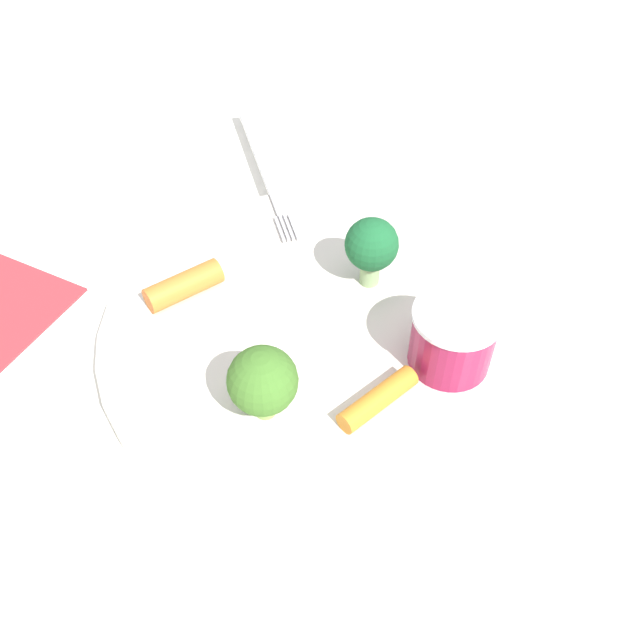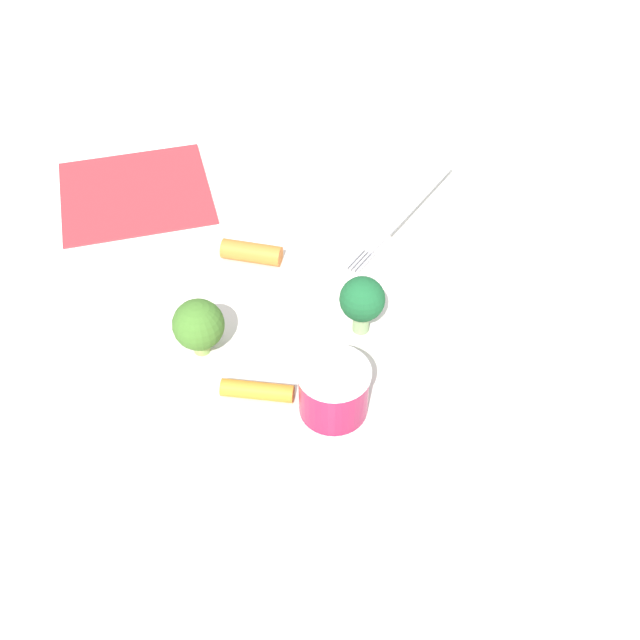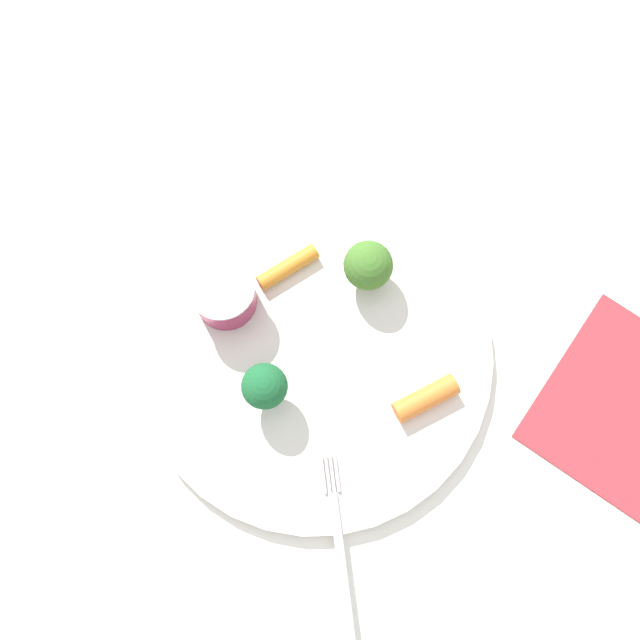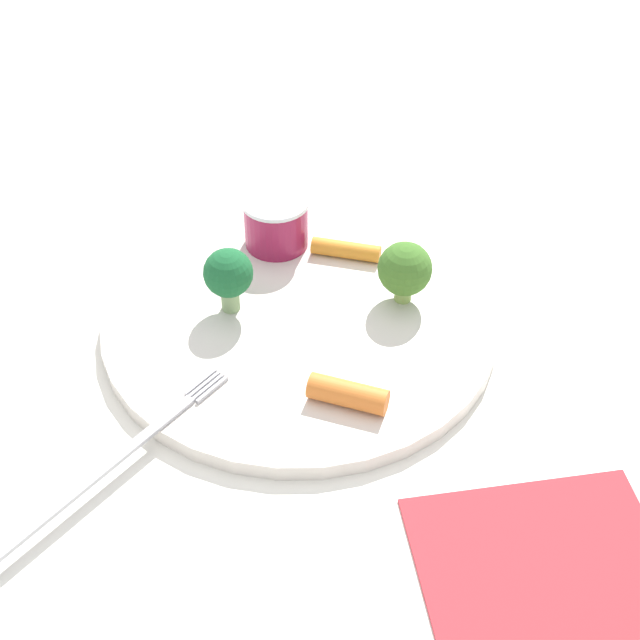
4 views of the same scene
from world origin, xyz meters
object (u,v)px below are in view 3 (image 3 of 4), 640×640
broccoli_floret_0 (368,266)px  napkin (633,412)px  fork (343,577)px  plate (315,354)px  sauce_cup (224,294)px  carrot_stick_0 (426,398)px  broccoli_floret_1 (265,387)px  carrot_stick_1 (288,267)px

broccoli_floret_0 → napkin: 0.24m
fork → napkin: (0.06, 0.25, -0.01)m
broccoli_floret_0 → napkin: size_ratio=0.34×
plate → sauce_cup: sauce_cup is taller
plate → carrot_stick_0: size_ratio=5.47×
broccoli_floret_1 → fork: bearing=-18.3°
plate → carrot_stick_1: (-0.06, 0.03, 0.01)m
plate → broccoli_floret_0: size_ratio=5.92×
fork → napkin: bearing=77.1°
broccoli_floret_0 → broccoli_floret_1: size_ratio=0.95×
sauce_cup → fork: sauce_cup is taller
plate → napkin: 0.25m
carrot_stick_0 → napkin: bearing=45.9°
broccoli_floret_1 → broccoli_floret_0: bearing=99.7°
plate → napkin: bearing=38.4°
plate → fork: size_ratio=1.76×
carrot_stick_1 → napkin: (0.26, 0.13, -0.02)m
broccoli_floret_0 → napkin: (0.22, 0.08, -0.04)m
broccoli_floret_1 → carrot_stick_0: bearing=46.6°
sauce_cup → fork: 0.23m
fork → carrot_stick_0: bearing=112.8°
plate → napkin: size_ratio=1.99×
broccoli_floret_1 → carrot_stick_0: broccoli_floret_1 is taller
carrot_stick_0 → carrot_stick_1: bearing=-176.0°
napkin → fork: bearing=-102.9°
plate → carrot_stick_1: carrot_stick_1 is taller
plate → carrot_stick_1: 0.07m
plate → broccoli_floret_1: (0.00, -0.05, 0.04)m
napkin → sauce_cup: bearing=-146.5°
carrot_stick_0 → broccoli_floret_1: bearing=-133.4°
carrot_stick_0 → carrot_stick_1: carrot_stick_0 is taller
carrot_stick_1 → plate: bearing=-23.7°
broccoli_floret_0 → napkin: bearing=21.3°
sauce_cup → carrot_stick_0: sauce_cup is taller
plate → carrot_stick_0: bearing=24.9°
carrot_stick_0 → carrot_stick_1: (-0.15, -0.01, -0.00)m
plate → carrot_stick_0: 0.09m
sauce_cup → carrot_stick_1: bearing=77.3°
plate → napkin: (0.20, 0.16, -0.00)m
plate → broccoli_floret_1: bearing=-89.2°
carrot_stick_1 → napkin: carrot_stick_1 is taller
sauce_cup → fork: (0.22, -0.07, -0.02)m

